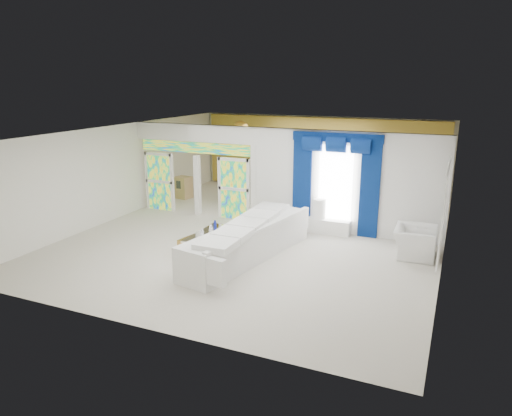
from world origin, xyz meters
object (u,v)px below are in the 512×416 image
at_px(coffee_table, 207,240).
at_px(grand_piano, 258,186).
at_px(armchair, 415,242).
at_px(white_sofa, 248,242).
at_px(console_table, 329,226).

xyz_separation_m(coffee_table, grand_piano, (-0.89, 5.53, 0.28)).
bearing_deg(armchair, white_sofa, 114.29).
relative_size(white_sofa, grand_piano, 2.39).
bearing_deg(coffee_table, console_table, 42.70).
xyz_separation_m(white_sofa, grand_piano, (-2.24, 5.83, 0.05)).
bearing_deg(grand_piano, coffee_table, -66.35).
relative_size(white_sofa, coffee_table, 2.56).
bearing_deg(armchair, console_table, 68.11).
height_order(console_table, grand_piano, grand_piano).
bearing_deg(coffee_table, armchair, 16.44).
bearing_deg(white_sofa, console_table, 75.30).
xyz_separation_m(armchair, grand_piano, (-6.09, 3.99, 0.10)).
relative_size(console_table, armchair, 1.10).
height_order(white_sofa, coffee_table, white_sofa).
distance_m(white_sofa, armchair, 4.27).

